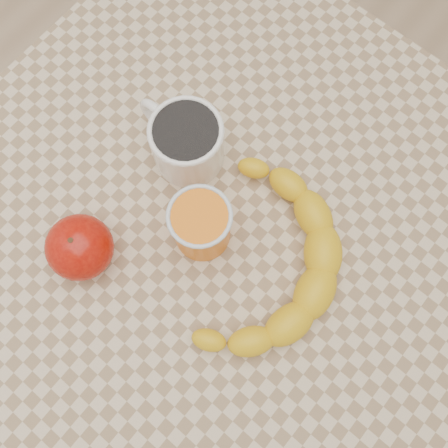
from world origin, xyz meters
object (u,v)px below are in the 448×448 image
Objects in this scene: banana at (267,264)px; table at (224,242)px; coffee_mug at (186,141)px; apple at (80,247)px; orange_juice_glass at (201,225)px.

table is at bearing 159.93° from banana.
coffee_mug reaches higher than apple.
coffee_mug is 0.39× the size of banana.
table is 0.18m from coffee_mug.
table is 8.70× the size of orange_juice_glass.
banana is (0.19, 0.14, -0.01)m from apple.
apple is (-0.10, -0.12, -0.01)m from orange_juice_glass.
orange_juice_glass is 0.10m from banana.
apple reaches higher than banana.
coffee_mug is at bearing 154.91° from table.
orange_juice_glass is 0.89× the size of apple.
apple is at bearing -92.71° from coffee_mug.
coffee_mug is 0.19m from banana.
coffee_mug is 0.19m from apple.
banana is (0.09, 0.02, -0.02)m from orange_juice_glass.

